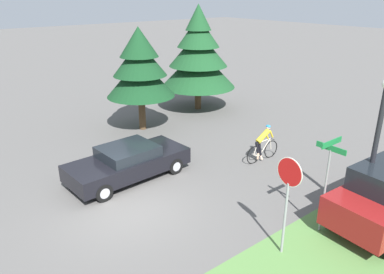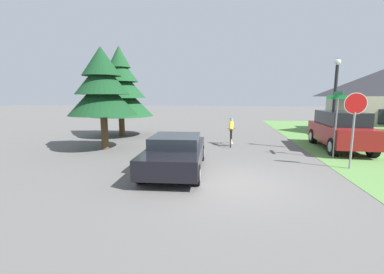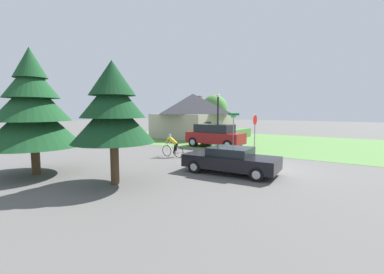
{
  "view_description": "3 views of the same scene",
  "coord_description": "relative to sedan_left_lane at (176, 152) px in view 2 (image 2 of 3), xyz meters",
  "views": [
    {
      "loc": [
        9.42,
        -4.88,
        6.57
      ],
      "look_at": [
        -1.77,
        4.04,
        1.0
      ],
      "focal_mm": 35.0,
      "sensor_mm": 36.0,
      "label": 1
    },
    {
      "loc": [
        -0.11,
        -7.77,
        2.64
      ],
      "look_at": [
        -1.69,
        3.74,
        0.82
      ],
      "focal_mm": 24.0,
      "sensor_mm": 36.0,
      "label": 2
    },
    {
      "loc": [
        -13.29,
        -4.03,
        3.05
      ],
      "look_at": [
        -1.2,
        3.85,
        1.57
      ],
      "focal_mm": 24.0,
      "sensor_mm": 36.0,
      "label": 3
    }
  ],
  "objects": [
    {
      "name": "sedan_left_lane",
      "position": [
        0.0,
        0.0,
        0.0
      ],
      "size": [
        2.12,
        4.62,
        1.28
      ],
      "rotation": [
        0.0,
        0.0,
        1.62
      ],
      "color": "black",
      "rests_on": "ground"
    },
    {
      "name": "conifer_tall_far",
      "position": [
        -5.32,
        7.73,
        2.49
      ],
      "size": [
        4.3,
        4.3,
        5.98
      ],
      "color": "#4C3823",
      "rests_on": "ground"
    },
    {
      "name": "street_lamp",
      "position": [
        6.88,
        4.29,
        1.91
      ],
      "size": [
        0.28,
        0.28,
        4.45
      ],
      "color": "black",
      "rests_on": "ground"
    },
    {
      "name": "cyclist",
      "position": [
        2.05,
        5.12,
        0.07
      ],
      "size": [
        0.44,
        1.78,
        1.53
      ],
      "rotation": [
        0.0,
        0.0,
        1.53
      ],
      "color": "black",
      "rests_on": "ground"
    },
    {
      "name": "street_name_sign",
      "position": [
        6.42,
        2.73,
        1.31
      ],
      "size": [
        0.9,
        0.9,
        2.86
      ],
      "color": "gray",
      "rests_on": "ground"
    },
    {
      "name": "ground_plane",
      "position": [
        1.92,
        -1.13,
        -0.66
      ],
      "size": [
        140.0,
        140.0,
        0.0
      ],
      "primitive_type": "plane",
      "color": "#5B5956"
    },
    {
      "name": "conifer_tall_near",
      "position": [
        -4.34,
        3.27,
        2.51
      ],
      "size": [
        3.35,
        3.35,
        5.07
      ],
      "color": "#4C3823",
      "rests_on": "ground"
    },
    {
      "name": "parked_suv_right",
      "position": [
        7.48,
        4.86,
        0.34
      ],
      "size": [
        2.1,
        4.91,
        1.92
      ],
      "rotation": [
        0.0,
        0.0,
        1.52
      ],
      "color": "maroon",
      "rests_on": "ground"
    },
    {
      "name": "stop_sign",
      "position": [
        6.37,
        1.05,
        1.34
      ],
      "size": [
        0.77,
        0.07,
        2.79
      ],
      "rotation": [
        0.0,
        0.0,
        3.1
      ],
      "color": "gray",
      "rests_on": "ground"
    }
  ]
}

